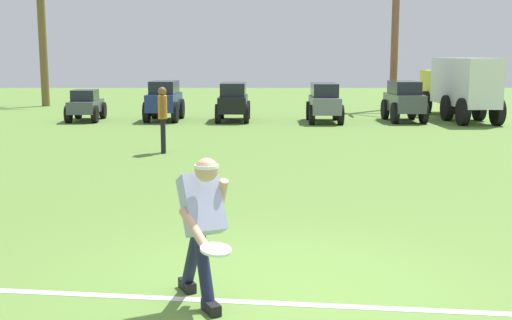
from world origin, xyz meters
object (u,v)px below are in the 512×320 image
object	(u,v)px
teammate_near_sideline	(160,113)
palm_tree_right_of_centre	(394,16)
frisbee_thrower	(199,222)
frisbee_in_flight	(213,250)
parked_car_slot_d	(322,101)
parked_car_slot_e	(401,100)
box_truck	(456,85)
parked_car_slot_c	(231,100)
parked_car_slot_b	(162,100)
parked_car_slot_a	(83,105)
palm_tree_left_of_centre	(39,34)

from	to	relation	value
teammate_near_sideline	palm_tree_right_of_centre	xyz separation A→B (m)	(8.11, 12.60, 3.00)
frisbee_thrower	frisbee_in_flight	xyz separation A→B (m)	(0.18, -0.82, -0.01)
frisbee_in_flight	parked_car_slot_d	bearing A→B (deg)	81.24
parked_car_slot_e	frisbee_in_flight	bearing A→B (deg)	-107.32
frisbee_thrower	box_truck	world-z (taller)	box_truck
parked_car_slot_c	parked_car_slot_d	distance (m)	3.19
box_truck	palm_tree_right_of_centre	size ratio (longest dim) A/B	0.93
parked_car_slot_b	box_truck	bearing A→B (deg)	3.14
parked_car_slot_c	frisbee_thrower	bearing A→B (deg)	-88.97
parked_car_slot_c	palm_tree_right_of_centre	distance (m)	8.96
frisbee_thrower	parked_car_slot_c	world-z (taller)	frisbee_thrower
teammate_near_sideline	parked_car_slot_e	distance (m)	10.47
parked_car_slot_b	parked_car_slot_c	size ratio (longest dim) A/B	0.98
parked_car_slot_a	parked_car_slot_c	world-z (taller)	parked_car_slot_c
teammate_near_sideline	box_truck	xyz separation A→B (m)	(9.54, 8.29, 0.29)
palm_tree_right_of_centre	parked_car_slot_d	bearing A→B (deg)	-123.32
palm_tree_left_of_centre	palm_tree_right_of_centre	size ratio (longest dim) A/B	0.87
parked_car_slot_b	parked_car_slot_d	bearing A→B (deg)	-5.17
parked_car_slot_a	frisbee_thrower	bearing A→B (deg)	-72.01
frisbee_thrower	parked_car_slot_e	world-z (taller)	parked_car_slot_e
parked_car_slot_d	parked_car_slot_a	bearing A→B (deg)	177.13
frisbee_in_flight	frisbee_thrower	bearing A→B (deg)	102.38
parked_car_slot_b	frisbee_thrower	bearing A→B (deg)	-80.84
frisbee_thrower	palm_tree_left_of_centre	world-z (taller)	palm_tree_left_of_centre
frisbee_thrower	parked_car_slot_a	xyz separation A→B (m)	(-5.53, 17.01, -0.23)
parked_car_slot_b	parked_car_slot_e	xyz separation A→B (m)	(8.44, -0.29, 0.00)
parked_car_slot_b	parked_car_slot_d	distance (m)	5.64
palm_tree_left_of_centre	palm_tree_right_of_centre	xyz separation A→B (m)	(15.54, -1.72, 0.69)
parked_car_slot_a	box_truck	bearing A→B (deg)	2.87
parked_car_slot_c	parked_car_slot_e	size ratio (longest dim) A/B	1.02
parked_car_slot_e	box_truck	distance (m)	2.38
frisbee_in_flight	teammate_near_sideline	distance (m)	10.38
frisbee_thrower	parked_car_slot_d	distance (m)	16.84
parked_car_slot_e	parked_car_slot_a	bearing A→B (deg)	178.98
parked_car_slot_a	parked_car_slot_b	distance (m)	2.78
frisbee_thrower	frisbee_in_flight	distance (m)	0.84
frisbee_thrower	palm_tree_right_of_centre	world-z (taller)	palm_tree_right_of_centre
box_truck	palm_tree_left_of_centre	size ratio (longest dim) A/B	1.06
parked_car_slot_d	box_truck	size ratio (longest dim) A/B	0.41
parked_car_slot_e	parked_car_slot_c	bearing A→B (deg)	178.21
parked_car_slot_b	palm_tree_left_of_centre	world-z (taller)	palm_tree_left_of_centre
parked_car_slot_c	parked_car_slot_e	world-z (taller)	parked_car_slot_e
teammate_near_sideline	parked_car_slot_a	distance (m)	8.54
parked_car_slot_b	palm_tree_left_of_centre	distance (m)	9.52
parked_car_slot_c	box_truck	bearing A→B (deg)	4.79
parked_car_slot_b	palm_tree_right_of_centre	world-z (taller)	palm_tree_right_of_centre
frisbee_in_flight	parked_car_slot_c	bearing A→B (deg)	91.56
box_truck	parked_car_slot_e	bearing A→B (deg)	-158.12
frisbee_thrower	parked_car_slot_b	xyz separation A→B (m)	(-2.76, 17.10, -0.05)
parked_car_slot_e	palm_tree_left_of_centre	bearing A→B (deg)	155.03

